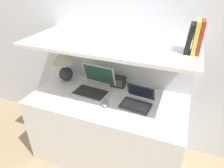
{
  "coord_description": "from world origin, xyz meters",
  "views": [
    {
      "loc": [
        0.59,
        -1.05,
        1.74
      ],
      "look_at": [
        0.05,
        0.33,
        0.88
      ],
      "focal_mm": 32.0,
      "sensor_mm": 36.0,
      "label": 1
    }
  ],
  "objects_px": {
    "book_red": "(201,37)",
    "laptop_large": "(94,87)",
    "table_lamp": "(64,61)",
    "book_black": "(190,38)",
    "router_box": "(118,82)",
    "book_yellow": "(196,37)",
    "computer_mouse": "(105,103)",
    "laptop_small": "(137,101)"
  },
  "relations": [
    {
      "from": "book_red",
      "to": "laptop_large",
      "type": "bearing_deg",
      "value": 179.49
    },
    {
      "from": "table_lamp",
      "to": "book_black",
      "type": "distance_m",
      "value": 1.21
    },
    {
      "from": "router_box",
      "to": "book_yellow",
      "type": "xyz_separation_m",
      "value": [
        0.62,
        -0.18,
        0.57
      ]
    },
    {
      "from": "router_box",
      "to": "computer_mouse",
      "type": "bearing_deg",
      "value": -90.24
    },
    {
      "from": "laptop_large",
      "to": "laptop_small",
      "type": "height_order",
      "value": "laptop_large"
    },
    {
      "from": "table_lamp",
      "to": "laptop_small",
      "type": "distance_m",
      "value": 0.85
    },
    {
      "from": "laptop_small",
      "to": "book_black",
      "type": "relative_size",
      "value": 1.34
    },
    {
      "from": "laptop_large",
      "to": "laptop_small",
      "type": "distance_m",
      "value": 0.45
    },
    {
      "from": "router_box",
      "to": "book_yellow",
      "type": "bearing_deg",
      "value": -16.06
    },
    {
      "from": "laptop_large",
      "to": "router_box",
      "type": "distance_m",
      "value": 0.25
    },
    {
      "from": "table_lamp",
      "to": "computer_mouse",
      "type": "height_order",
      "value": "table_lamp"
    },
    {
      "from": "computer_mouse",
      "to": "book_black",
      "type": "distance_m",
      "value": 0.85
    },
    {
      "from": "computer_mouse",
      "to": "table_lamp",
      "type": "bearing_deg",
      "value": 154.11
    },
    {
      "from": "table_lamp",
      "to": "book_yellow",
      "type": "distance_m",
      "value": 1.25
    },
    {
      "from": "laptop_large",
      "to": "book_black",
      "type": "distance_m",
      "value": 0.95
    },
    {
      "from": "book_black",
      "to": "book_yellow",
      "type": "bearing_deg",
      "value": 0.0
    },
    {
      "from": "computer_mouse",
      "to": "book_yellow",
      "type": "height_order",
      "value": "book_yellow"
    },
    {
      "from": "router_box",
      "to": "book_black",
      "type": "relative_size",
      "value": 0.68
    },
    {
      "from": "computer_mouse",
      "to": "book_black",
      "type": "relative_size",
      "value": 0.64
    },
    {
      "from": "laptop_small",
      "to": "book_red",
      "type": "height_order",
      "value": "book_red"
    },
    {
      "from": "table_lamp",
      "to": "computer_mouse",
      "type": "relative_size",
      "value": 2.65
    },
    {
      "from": "table_lamp",
      "to": "computer_mouse",
      "type": "distance_m",
      "value": 0.65
    },
    {
      "from": "router_box",
      "to": "book_red",
      "type": "xyz_separation_m",
      "value": [
        0.65,
        -0.18,
        0.57
      ]
    },
    {
      "from": "book_yellow",
      "to": "laptop_large",
      "type": "bearing_deg",
      "value": 179.48
    },
    {
      "from": "laptop_small",
      "to": "book_red",
      "type": "bearing_deg",
      "value": 8.15
    },
    {
      "from": "table_lamp",
      "to": "book_red",
      "type": "xyz_separation_m",
      "value": [
        1.2,
        -0.11,
        0.41
      ]
    },
    {
      "from": "laptop_small",
      "to": "book_red",
      "type": "xyz_separation_m",
      "value": [
        0.39,
        0.06,
        0.59
      ]
    },
    {
      "from": "book_red",
      "to": "book_black",
      "type": "relative_size",
      "value": 1.11
    },
    {
      "from": "laptop_large",
      "to": "computer_mouse",
      "type": "height_order",
      "value": "laptop_large"
    },
    {
      "from": "laptop_large",
      "to": "book_yellow",
      "type": "bearing_deg",
      "value": -0.52
    },
    {
      "from": "table_lamp",
      "to": "router_box",
      "type": "distance_m",
      "value": 0.58
    },
    {
      "from": "laptop_small",
      "to": "book_yellow",
      "type": "distance_m",
      "value": 0.69
    },
    {
      "from": "laptop_large",
      "to": "book_red",
      "type": "height_order",
      "value": "book_red"
    },
    {
      "from": "book_yellow",
      "to": "book_black",
      "type": "relative_size",
      "value": 1.11
    },
    {
      "from": "table_lamp",
      "to": "router_box",
      "type": "relative_size",
      "value": 2.49
    },
    {
      "from": "book_yellow",
      "to": "laptop_small",
      "type": "bearing_deg",
      "value": -171.19
    },
    {
      "from": "table_lamp",
      "to": "book_yellow",
      "type": "relative_size",
      "value": 1.52
    },
    {
      "from": "computer_mouse",
      "to": "laptop_small",
      "type": "bearing_deg",
      "value": 22.1
    },
    {
      "from": "table_lamp",
      "to": "book_red",
      "type": "relative_size",
      "value": 1.51
    },
    {
      "from": "computer_mouse",
      "to": "book_yellow",
      "type": "distance_m",
      "value": 0.88
    },
    {
      "from": "computer_mouse",
      "to": "book_red",
      "type": "distance_m",
      "value": 0.9
    },
    {
      "from": "table_lamp",
      "to": "book_red",
      "type": "distance_m",
      "value": 1.28
    }
  ]
}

